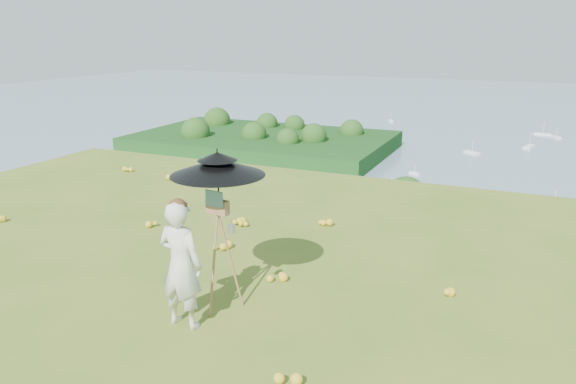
% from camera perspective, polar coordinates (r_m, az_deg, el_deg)
% --- Properties ---
extents(ground, '(14.00, 14.00, 0.00)m').
position_cam_1_polar(ground, '(8.59, -16.01, -8.18)').
color(ground, '#4A691E').
rests_on(ground, ground).
extents(shoreline_tier, '(170.00, 28.00, 8.00)m').
position_cam_1_polar(shoreline_tier, '(90.17, 18.42, -10.73)').
color(shoreline_tier, '#726D5B').
rests_on(shoreline_tier, bay_water).
extents(bay_water, '(700.00, 700.00, 0.00)m').
position_cam_1_polar(bay_water, '(248.81, 22.52, 6.22)').
color(bay_water, slate).
rests_on(bay_water, ground).
extents(peninsula, '(90.00, 60.00, 12.00)m').
position_cam_1_polar(peninsula, '(182.70, -2.59, 5.85)').
color(peninsula, '#0F380F').
rests_on(peninsula, bay_water).
extents(slope_trees, '(110.00, 50.00, 6.00)m').
position_cam_1_polar(slope_trees, '(45.19, 15.33, -8.60)').
color(slope_trees, '#204916').
rests_on(slope_trees, forest_slope).
extents(harbor_town, '(110.00, 22.00, 5.00)m').
position_cam_1_polar(harbor_town, '(87.52, 18.80, -6.92)').
color(harbor_town, silver).
rests_on(harbor_town, shoreline_tier).
extents(moored_boats, '(140.00, 140.00, 0.70)m').
position_cam_1_polar(moored_boats, '(171.91, 17.41, 2.89)').
color(moored_boats, white).
rests_on(moored_boats, bay_water).
extents(wildflowers, '(10.00, 10.50, 0.12)m').
position_cam_1_polar(wildflowers, '(8.74, -15.00, -7.23)').
color(wildflowers, gold).
rests_on(wildflowers, ground).
extents(painter, '(0.59, 0.40, 1.58)m').
position_cam_1_polar(painter, '(6.77, -10.85, -7.27)').
color(painter, beige).
rests_on(painter, ground).
extents(field_easel, '(0.67, 0.67, 1.58)m').
position_cam_1_polar(field_easel, '(7.13, -7.01, -5.87)').
color(field_easel, olive).
rests_on(field_easel, ground).
extents(sun_umbrella, '(1.21, 1.21, 0.78)m').
position_cam_1_polar(sun_umbrella, '(6.87, -7.12, 1.20)').
color(sun_umbrella, black).
rests_on(sun_umbrella, field_easel).
extents(painter_cap, '(0.23, 0.27, 0.10)m').
position_cam_1_polar(painter_cap, '(6.51, -11.19, -1.23)').
color(painter_cap, '#DC7882').
rests_on(painter_cap, painter).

